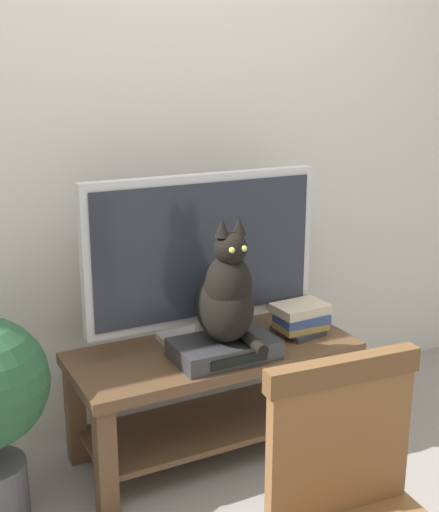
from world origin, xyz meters
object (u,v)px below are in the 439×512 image
at_px(tv_stand, 214,380).
at_px(cat, 226,295).
at_px(book_stack, 300,319).
at_px(media_box, 224,349).
at_px(tv, 203,254).

bearing_deg(tv_stand, cat, -92.76).
bearing_deg(cat, book_stack, 11.98).
distance_m(cat, book_stack, 0.45).
bearing_deg(media_box, tv_stand, 86.28).
bearing_deg(tv, media_box, -92.00).
relative_size(media_box, book_stack, 1.74).
bearing_deg(cat, tv_stand, 87.24).
bearing_deg(media_box, book_stack, 9.85).
distance_m(tv_stand, media_box, 0.21).
bearing_deg(tv, tv_stand, -90.01).
height_order(tv_stand, tv, tv).
height_order(tv, cat, tv).
bearing_deg(media_box, tv, 88.00).
relative_size(tv_stand, media_box, 2.91).
relative_size(tv_stand, tv, 1.16).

